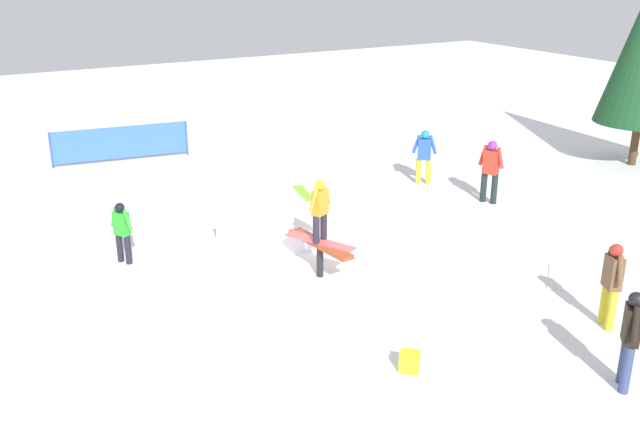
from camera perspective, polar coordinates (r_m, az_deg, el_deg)
The scene contains 13 objects.
ground_plane at distance 14.35m, azimuth 0.00°, elevation -5.03°, with size 60.00×60.00×0.00m, color white.
rail_feature at distance 14.10m, azimuth 0.00°, elevation -2.78°, with size 1.83×0.49×0.74m.
snow_kicker_ramp at distance 15.79m, azimuth -4.38°, elevation -1.67°, with size 1.80×1.50×0.51m, color white.
main_rider_on_rail at distance 13.83m, azimuth 0.00°, elevation 0.05°, with size 1.52×0.89×1.29m.
bystander_brown at distance 13.10m, azimuth 22.31°, elevation -5.02°, with size 0.61×0.35×1.54m.
bystander_black at distance 11.42m, azimuth 23.58°, elevation -8.90°, with size 0.51×0.51×1.57m.
bystander_red at distance 18.76m, azimuth 13.49°, elevation 3.54°, with size 0.67×0.37×1.64m.
bystander_blue at distance 20.00m, azimuth 8.34°, elevation 4.72°, with size 0.51×0.59×1.53m.
bystander_green at distance 15.24m, azimuth -15.56°, elevation -1.24°, with size 0.55×0.35×1.32m.
loose_snowboard_white at distance 15.06m, azimuth 18.33°, elevation -4.81°, with size 1.24×0.28×0.02m, color white.
loose_snowboard_lime at distance 19.21m, azimuth -1.30°, elevation 1.64°, with size 1.35×0.28×0.02m, color #90E32D.
backpack_on_snow at distance 11.31m, azimuth 7.18°, elevation -11.67°, with size 0.30×0.22×0.34m, color yellow.
safety_fence at distance 22.92m, azimuth -15.65°, elevation 5.49°, with size 0.61×4.11×1.10m.
Camera 1 is at (11.27, -6.46, 6.10)m, focal length 40.00 mm.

